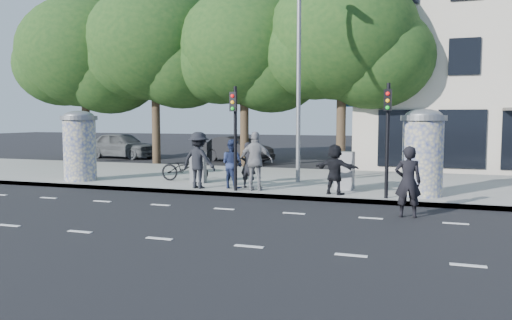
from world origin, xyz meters
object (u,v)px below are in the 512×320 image
(ped_e, at_px, (256,161))
(cabinet_left, at_px, (198,167))
(ad_column_right, at_px, (423,151))
(ped_b, at_px, (248,165))
(traffic_pole_far, at_px, (387,128))
(street_lamp, at_px, (298,56))
(ped_a, at_px, (83,159))
(traffic_pole_near, at_px, (235,127))
(car_mid, at_px, (237,149))
(ped_f, at_px, (335,169))
(car_left, at_px, (122,145))
(man_road, at_px, (408,182))
(ped_d, at_px, (199,160))
(ad_column_left, at_px, (80,144))
(ped_c, at_px, (232,164))
(cabinet_right, at_px, (344,171))
(bicycle, at_px, (185,168))

(ped_e, relative_size, cabinet_left, 1.73)
(ad_column_right, relative_size, ped_b, 1.70)
(traffic_pole_far, relative_size, ped_e, 1.75)
(street_lamp, height_order, ped_e, street_lamp)
(ped_a, height_order, cabinet_left, ped_a)
(traffic_pole_near, height_order, car_mid, traffic_pole_near)
(ped_a, distance_m, ped_f, 9.84)
(cabinet_left, relative_size, car_mid, 0.25)
(ped_a, xyz_separation_m, car_left, (-5.54, 10.97, -0.15))
(ped_f, bearing_deg, man_road, 150.70)
(traffic_pole_near, bearing_deg, ped_d, 171.89)
(ad_column_left, height_order, ped_c, ad_column_left)
(ad_column_left, xyz_separation_m, man_road, (12.07, -2.66, -0.62))
(traffic_pole_far, distance_m, car_left, 20.73)
(street_lamp, height_order, car_mid, street_lamp)
(ped_c, xyz_separation_m, cabinet_left, (-1.71, 0.93, -0.27))
(traffic_pole_far, xyz_separation_m, ped_d, (-6.19, 0.20, -1.13))
(ad_column_left, distance_m, ped_c, 6.32)
(traffic_pole_far, relative_size, car_mid, 0.77)
(cabinet_left, distance_m, car_mid, 10.34)
(ped_f, height_order, cabinet_right, ped_f)
(traffic_pole_far, height_order, car_mid, traffic_pole_far)
(ped_c, relative_size, ped_e, 0.86)
(ad_column_right, distance_m, car_mid, 14.72)
(street_lamp, bearing_deg, cabinet_right, -35.09)
(cabinet_left, bearing_deg, ad_column_left, -176.94)
(ped_b, height_order, cabinet_right, ped_b)
(ad_column_right, bearing_deg, ad_column_left, -179.08)
(ped_e, bearing_deg, car_left, -49.24)
(ped_f, bearing_deg, ped_b, 6.83)
(street_lamp, xyz_separation_m, ped_a, (-8.00, -1.96, -3.83))
(street_lamp, distance_m, ped_f, 4.96)
(ped_c, distance_m, ped_f, 3.54)
(ad_column_right, xyz_separation_m, car_mid, (-10.10, 10.67, -0.81))
(ad_column_left, xyz_separation_m, ped_a, (-0.00, 0.17, -0.57))
(bicycle, bearing_deg, traffic_pole_far, -106.70)
(traffic_pole_near, distance_m, ped_e, 1.31)
(ped_c, height_order, car_left, ped_c)
(ped_f, distance_m, car_left, 19.21)
(ped_e, height_order, bicycle, ped_e)
(ped_b, relative_size, car_mid, 0.35)
(cabinet_left, xyz_separation_m, car_mid, (-2.28, 10.09, 0.01))
(ped_d, distance_m, car_left, 15.86)
(traffic_pole_far, distance_m, car_mid, 14.80)
(car_mid, bearing_deg, ped_a, -168.56)
(ped_a, relative_size, cabinet_left, 1.45)
(cabinet_left, bearing_deg, traffic_pole_far, -18.98)
(ped_e, xyz_separation_m, ped_f, (2.59, 0.03, -0.18))
(ped_e, bearing_deg, bicycle, -30.90)
(ped_b, bearing_deg, ped_e, 137.20)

